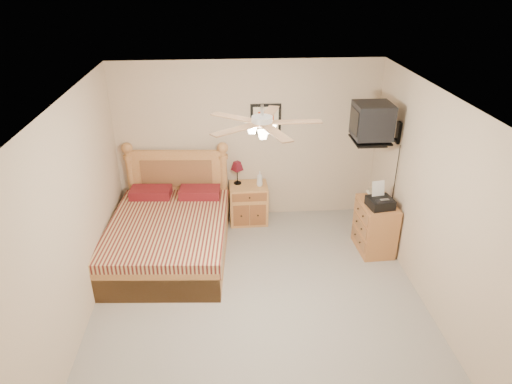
% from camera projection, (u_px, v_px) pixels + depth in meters
% --- Properties ---
extents(floor, '(4.50, 4.50, 0.00)m').
position_uv_depth(floor, '(259.00, 304.00, 5.55)').
color(floor, gray).
rests_on(floor, ground).
extents(ceiling, '(4.00, 4.50, 0.04)m').
position_uv_depth(ceiling, '(260.00, 102.00, 4.43)').
color(ceiling, white).
rests_on(ceiling, ground).
extents(wall_back, '(4.00, 0.04, 2.50)m').
position_uv_depth(wall_back, '(248.00, 142.00, 6.99)').
color(wall_back, '#C8B093').
rests_on(wall_back, ground).
extents(wall_front, '(4.00, 0.04, 2.50)m').
position_uv_depth(wall_front, '(288.00, 383.00, 2.99)').
color(wall_front, '#C8B093').
rests_on(wall_front, ground).
extents(wall_left, '(0.04, 4.50, 2.50)m').
position_uv_depth(wall_left, '(73.00, 221.00, 4.86)').
color(wall_left, '#C8B093').
rests_on(wall_left, ground).
extents(wall_right, '(0.04, 4.50, 2.50)m').
position_uv_depth(wall_right, '(437.00, 208.00, 5.12)').
color(wall_right, '#C8B093').
rests_on(wall_right, ground).
extents(bed, '(1.69, 2.14, 1.32)m').
position_uv_depth(bed, '(167.00, 215.00, 6.18)').
color(bed, '#BF793B').
rests_on(bed, ground).
extents(nightstand, '(0.59, 0.45, 0.63)m').
position_uv_depth(nightstand, '(249.00, 203.00, 7.19)').
color(nightstand, '#B67239').
rests_on(nightstand, ground).
extents(table_lamp, '(0.23, 0.23, 0.37)m').
position_uv_depth(table_lamp, '(237.00, 173.00, 7.03)').
color(table_lamp, '#58101C').
rests_on(table_lamp, nightstand).
extents(lotion_bottle, '(0.09, 0.09, 0.24)m').
position_uv_depth(lotion_bottle, '(260.00, 179.00, 6.98)').
color(lotion_bottle, silver).
rests_on(lotion_bottle, nightstand).
extents(framed_picture, '(0.46, 0.04, 0.46)m').
position_uv_depth(framed_picture, '(266.00, 119.00, 6.83)').
color(framed_picture, black).
rests_on(framed_picture, wall_back).
extents(dresser, '(0.47, 0.66, 0.75)m').
position_uv_depth(dresser, '(375.00, 226.00, 6.45)').
color(dresser, '#AD6234').
rests_on(dresser, ground).
extents(fax_machine, '(0.37, 0.38, 0.34)m').
position_uv_depth(fax_machine, '(381.00, 196.00, 6.10)').
color(fax_machine, black).
rests_on(fax_machine, dresser).
extents(magazine_lower, '(0.18, 0.24, 0.02)m').
position_uv_depth(magazine_lower, '(368.00, 194.00, 6.49)').
color(magazine_lower, beige).
rests_on(magazine_lower, dresser).
extents(magazine_upper, '(0.22, 0.28, 0.02)m').
position_uv_depth(magazine_upper, '(370.00, 192.00, 6.51)').
color(magazine_upper, tan).
rests_on(magazine_upper, magazine_lower).
extents(wall_tv, '(0.56, 0.46, 0.58)m').
position_uv_depth(wall_tv, '(383.00, 123.00, 6.05)').
color(wall_tv, black).
rests_on(wall_tv, wall_right).
extents(ceiling_fan, '(1.14, 1.14, 0.28)m').
position_uv_depth(ceiling_fan, '(262.00, 123.00, 4.31)').
color(ceiling_fan, white).
rests_on(ceiling_fan, ceiling).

